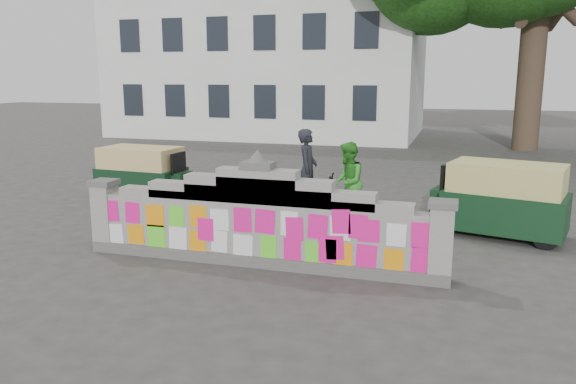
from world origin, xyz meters
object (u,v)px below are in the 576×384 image
object	(u,v)px
cyclist_rider	(307,181)
rickshaw_right	(502,198)
pedestrian	(347,182)
rickshaw_left	(144,173)
cyclist_bike	(307,197)

from	to	relation	value
cyclist_rider	rickshaw_right	distance (m)	4.09
pedestrian	rickshaw_left	size ratio (longest dim) A/B	0.70
rickshaw_right	cyclist_bike	bearing A→B (deg)	13.78
cyclist_rider	pedestrian	bearing A→B (deg)	-88.52
cyclist_rider	pedestrian	xyz separation A→B (m)	(0.88, 0.11, -0.01)
rickshaw_right	pedestrian	bearing A→B (deg)	11.57
pedestrian	rickshaw_right	bearing A→B (deg)	78.41
pedestrian	rickshaw_right	distance (m)	3.21
rickshaw_left	cyclist_rider	bearing A→B (deg)	-6.40
rickshaw_right	rickshaw_left	bearing A→B (deg)	9.10
rickshaw_left	cyclist_bike	bearing A→B (deg)	-6.40
cyclist_rider	rickshaw_right	world-z (taller)	cyclist_rider
pedestrian	rickshaw_right	xyz separation A→B (m)	(3.20, -0.18, -0.12)
pedestrian	rickshaw_right	world-z (taller)	pedestrian
cyclist_bike	rickshaw_left	distance (m)	4.71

